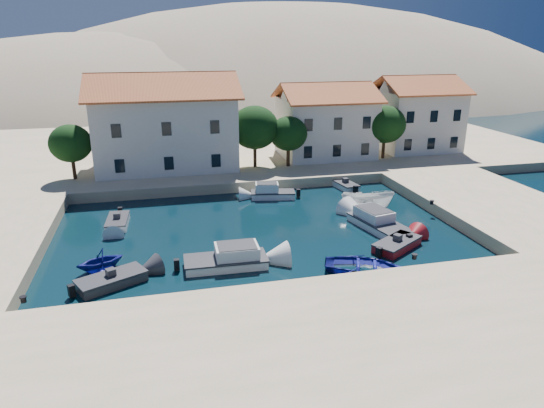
{
  "coord_description": "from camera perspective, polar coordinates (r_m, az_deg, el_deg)",
  "views": [
    {
      "loc": [
        -6.93,
        -23.67,
        13.92
      ],
      "look_at": [
        1.2,
        10.27,
        2.0
      ],
      "focal_mm": 32.0,
      "sensor_mm": 36.0,
      "label": 1
    }
  ],
  "objects": [
    {
      "name": "motorboat_white_west",
      "position": [
        39.93,
        -17.7,
        -2.03
      ],
      "size": [
        1.75,
        3.64,
        1.25
      ],
      "rotation": [
        0.0,
        0.0,
        -1.62
      ],
      "color": "silver",
      "rests_on": "ground"
    },
    {
      "name": "cabin_cruiser_south",
      "position": [
        31.46,
        -5.46,
        -6.53
      ],
      "size": [
        5.36,
        2.4,
        1.6
      ],
      "rotation": [
        0.0,
        0.0,
        -0.03
      ],
      "color": "silver",
      "rests_on": "ground"
    },
    {
      "name": "bollards",
      "position": [
        31.88,
        5.5,
        -4.85
      ],
      "size": [
        29.36,
        9.56,
        0.3
      ],
      "color": "black",
      "rests_on": "ground"
    },
    {
      "name": "trees",
      "position": [
        51.26,
        -0.36,
        8.65
      ],
      "size": [
        37.3,
        5.3,
        6.45
      ],
      "color": "#382314",
      "rests_on": "quay_north"
    },
    {
      "name": "building_right",
      "position": [
        62.52,
        16.6,
        10.32
      ],
      "size": [
        9.45,
        8.4,
        8.8
      ],
      "color": "beige",
      "rests_on": "quay_north"
    },
    {
      "name": "motorboat_red_se",
      "position": [
        35.09,
        14.49,
        -4.64
      ],
      "size": [
        4.25,
        3.57,
        1.25
      ],
      "rotation": [
        0.0,
        0.0,
        0.56
      ],
      "color": "maroon",
      "rests_on": "ground"
    },
    {
      "name": "hills",
      "position": [
        154.43,
        -2.8,
        4.84
      ],
      "size": [
        254.0,
        176.0,
        99.0
      ],
      "color": "tan",
      "rests_on": "ground"
    },
    {
      "name": "building_left",
      "position": [
        52.3,
        -12.48,
        9.64
      ],
      "size": [
        14.7,
        9.45,
        9.7
      ],
      "color": "beige",
      "rests_on": "quay_north"
    },
    {
      "name": "building_mid",
      "position": [
        56.65,
        6.31,
        9.91
      ],
      "size": [
        10.5,
        8.4,
        8.3
      ],
      "color": "beige",
      "rests_on": "quay_north"
    },
    {
      "name": "quay_south",
      "position": [
        23.25,
        6.76,
        -16.55
      ],
      "size": [
        52.0,
        12.0,
        1.0
      ],
      "primitive_type": "cube",
      "color": "tan",
      "rests_on": "ground"
    },
    {
      "name": "rowboat_west",
      "position": [
        33.0,
        -19.46,
        -7.26
      ],
      "size": [
        3.65,
        3.43,
        1.54
      ],
      "primitive_type": "imported",
      "rotation": [
        0.0,
        0.0,
        -1.18
      ],
      "color": "navy",
      "rests_on": "ground"
    },
    {
      "name": "boat_east",
      "position": [
        42.62,
        11.11,
        -0.58
      ],
      "size": [
        4.8,
        2.92,
        1.74
      ],
      "primitive_type": "imported",
      "rotation": [
        0.0,
        0.0,
        1.28
      ],
      "color": "silver",
      "rests_on": "ground"
    },
    {
      "name": "quay_east",
      "position": [
        45.46,
        24.47,
        -0.06
      ],
      "size": [
        11.0,
        20.0,
        1.0
      ],
      "primitive_type": "cube",
      "color": "tan",
      "rests_on": "ground"
    },
    {
      "name": "cabin_cruiser_north",
      "position": [
        44.62,
        0.11,
        1.32
      ],
      "size": [
        4.26,
        2.41,
        1.6
      ],
      "rotation": [
        0.0,
        0.0,
        2.96
      ],
      "color": "silver",
      "rests_on": "ground"
    },
    {
      "name": "rowboat_south",
      "position": [
        31.5,
        10.61,
        -7.72
      ],
      "size": [
        5.72,
        4.98,
        0.99
      ],
      "primitive_type": "imported",
      "rotation": [
        0.0,
        0.0,
        1.18
      ],
      "color": "navy",
      "rests_on": "ground"
    },
    {
      "name": "cabin_cruiser_east",
      "position": [
        38.18,
        12.55,
        -2.24
      ],
      "size": [
        3.46,
        6.05,
        1.6
      ],
      "rotation": [
        0.0,
        0.0,
        1.79
      ],
      "color": "silver",
      "rests_on": "ground"
    },
    {
      "name": "ground",
      "position": [
        28.32,
        2.52,
        -10.6
      ],
      "size": [
        400.0,
        400.0,
        0.0
      ],
      "primitive_type": "plane",
      "color": "black",
      "rests_on": "ground"
    },
    {
      "name": "motorboat_white_ne",
      "position": [
        48.03,
        8.61,
        2.16
      ],
      "size": [
        2.01,
        3.41,
        1.25
      ],
      "rotation": [
        0.0,
        0.0,
        1.73
      ],
      "color": "silver",
      "rests_on": "ground"
    },
    {
      "name": "quay_north",
      "position": [
        63.75,
        -5.16,
        6.63
      ],
      "size": [
        80.0,
        36.0,
        1.0
      ],
      "primitive_type": "cube",
      "color": "tan",
      "rests_on": "ground"
    },
    {
      "name": "motorboat_grey_sw",
      "position": [
        30.7,
        -18.34,
        -8.53
      ],
      "size": [
        4.35,
        3.38,
        1.25
      ],
      "rotation": [
        0.0,
        0.0,
        0.47
      ],
      "color": "#2D2D32",
      "rests_on": "ground"
    }
  ]
}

